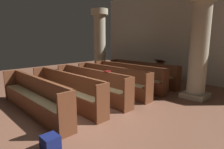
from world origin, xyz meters
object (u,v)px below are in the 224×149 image
at_px(pew_row_4, 65,88).
at_px(lectern, 159,72).
at_px(pew_row_1, 127,75).
at_px(pew_row_2, 111,79).
at_px(pew_row_0, 142,72).
at_px(hymn_book, 108,71).
at_px(pillar_aisle_side, 199,45).
at_px(kneeler_box_navy, 50,142).
at_px(pillar_far_side, 100,42).
at_px(pew_row_5, 33,95).
at_px(pew_row_3, 90,83).

xyz_separation_m(pew_row_4, lectern, (0.28, 5.12, -0.08)).
xyz_separation_m(pew_row_1, pew_row_2, (0.00, -1.01, 0.00)).
bearing_deg(pew_row_0, hymn_book, -76.21).
xyz_separation_m(pew_row_0, pillar_aisle_side, (2.65, -0.36, 1.34)).
distance_m(hymn_book, kneeler_box_navy, 3.14).
bearing_deg(pew_row_4, pillar_far_side, 124.88).
distance_m(pew_row_1, pillar_aisle_side, 3.04).
distance_m(pew_row_4, lectern, 5.13).
distance_m(pew_row_0, pew_row_1, 1.01).
height_order(pew_row_2, pew_row_5, same).
bearing_deg(pew_row_2, lectern, 84.80).
xyz_separation_m(pew_row_0, lectern, (0.28, 1.09, -0.08)).
height_order(pew_row_5, pillar_far_side, pillar_far_side).
xyz_separation_m(pew_row_1, pew_row_5, (0.00, -4.04, 0.00)).
xyz_separation_m(pew_row_3, kneeler_box_navy, (1.98, -2.53, -0.40)).
xyz_separation_m(pew_row_5, pillar_far_side, (-2.60, 4.73, 1.34)).
xyz_separation_m(pew_row_0, hymn_book, (0.70, -2.84, 0.49)).
bearing_deg(pillar_aisle_side, pew_row_4, -125.72).
xyz_separation_m(pew_row_3, pillar_aisle_side, (2.65, 2.67, 1.34)).
height_order(pew_row_4, kneeler_box_navy, pew_row_4).
xyz_separation_m(pew_row_3, pew_row_5, (0.00, -2.02, 0.00)).
bearing_deg(pew_row_2, pillar_far_side, 146.71).
height_order(pew_row_1, pew_row_5, same).
relative_size(pew_row_1, pew_row_5, 1.00).
height_order(pew_row_4, pillar_far_side, pillar_far_side).
relative_size(pew_row_1, pillar_far_side, 1.02).
distance_m(pew_row_0, pew_row_3, 3.03).
distance_m(pew_row_4, kneeler_box_navy, 2.53).
bearing_deg(kneeler_box_navy, pew_row_4, 142.51).
distance_m(pillar_aisle_side, pillar_far_side, 5.24).
bearing_deg(pew_row_0, pew_row_3, -90.00).
relative_size(pew_row_0, pew_row_4, 1.00).
relative_size(pew_row_2, lectern, 3.41).
distance_m(lectern, kneeler_box_navy, 6.87).
xyz_separation_m(pew_row_1, pew_row_4, (0.00, -3.03, 0.00)).
height_order(hymn_book, kneeler_box_navy, hymn_book).
bearing_deg(pew_row_4, pew_row_3, 90.00).
xyz_separation_m(pew_row_2, kneeler_box_navy, (1.98, -3.54, -0.40)).
distance_m(pillar_aisle_side, kneeler_box_navy, 5.52).
height_order(pew_row_1, kneeler_box_navy, pew_row_1).
distance_m(pew_row_3, pillar_far_side, 3.99).
bearing_deg(pillar_aisle_side, pew_row_0, 172.25).
relative_size(pew_row_3, kneeler_box_navy, 11.42).
distance_m(pew_row_3, lectern, 4.13).
height_order(pew_row_1, pillar_aisle_side, pillar_aisle_side).
relative_size(pew_row_2, pillar_far_side, 1.02).
bearing_deg(pew_row_5, pillar_far_side, 118.74).
bearing_deg(kneeler_box_navy, pew_row_0, 109.63).
distance_m(pew_row_2, pillar_aisle_side, 3.40).
xyz_separation_m(pew_row_2, hymn_book, (0.70, -0.82, 0.49)).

